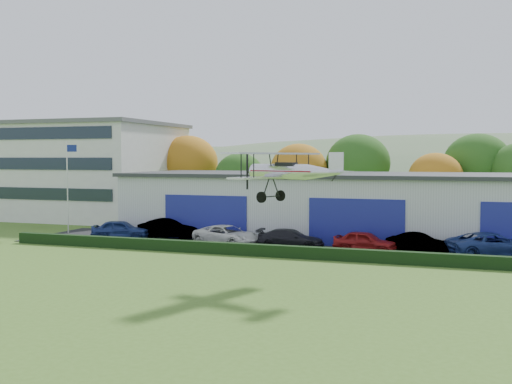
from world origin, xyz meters
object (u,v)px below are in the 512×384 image
(car_1, at_px, (170,228))
(biplane, at_px, (288,170))
(car_3, at_px, (291,239))
(flagpole, at_px, (68,179))
(car_5, at_px, (418,243))
(hangar, at_px, (368,205))
(office_block, at_px, (79,170))
(car_6, at_px, (492,245))
(car_2, at_px, (227,235))
(car_0, at_px, (121,230))
(car_4, at_px, (365,242))

(car_1, bearing_deg, biplane, -140.15)
(car_1, height_order, car_3, car_1)
(flagpole, distance_m, car_5, 29.70)
(hangar, distance_m, car_1, 16.38)
(office_block, bearing_deg, car_6, -18.98)
(car_2, bearing_deg, car_0, 107.63)
(car_2, bearing_deg, car_1, 90.91)
(hangar, relative_size, car_0, 8.89)
(car_1, distance_m, car_5, 19.53)
(car_1, relative_size, car_3, 1.02)
(flagpole, height_order, car_2, flagpole)
(hangar, height_order, office_block, office_block)
(car_6, bearing_deg, hangar, 25.96)
(flagpole, xyz_separation_m, car_4, (25.86, -2.25, -4.00))
(hangar, bearing_deg, car_6, -39.14)
(car_0, distance_m, car_3, 14.23)
(flagpole, xyz_separation_m, car_6, (34.10, -1.52, -3.92))
(car_2, relative_size, car_5, 1.29)
(car_2, distance_m, biplane, 14.41)
(car_2, xyz_separation_m, car_3, (4.90, 0.03, -0.05))
(car_4, distance_m, biplane, 12.51)
(car_0, bearing_deg, biplane, -141.86)
(hangar, xyz_separation_m, car_0, (-18.54, -7.95, -1.83))
(hangar, xyz_separation_m, car_2, (-9.21, -8.34, -1.86))
(car_4, height_order, car_5, car_4)
(car_0, xyz_separation_m, car_6, (27.76, 0.45, 0.03))
(car_5, bearing_deg, car_4, 115.94)
(car_3, distance_m, car_4, 5.29)
(car_5, relative_size, biplane, 0.60)
(car_3, relative_size, biplane, 0.70)
(office_block, bearing_deg, car_0, -45.99)
(car_2, relative_size, car_6, 0.92)
(car_0, height_order, car_5, car_0)
(car_5, bearing_deg, car_0, 104.26)
(car_6, bearing_deg, car_3, 68.51)
(car_1, xyz_separation_m, car_2, (5.78, -2.00, -0.07))
(flagpole, distance_m, car_3, 21.10)
(car_0, height_order, biplane, biplane)
(car_3, bearing_deg, car_5, -87.45)
(car_1, xyz_separation_m, car_3, (10.69, -1.97, -0.11))
(hangar, xyz_separation_m, car_1, (-15.00, -6.33, -1.79))
(car_6, bearing_deg, car_1, 62.34)
(office_block, distance_m, car_6, 44.86)
(car_3, distance_m, car_5, 8.86)
(hangar, height_order, biplane, biplane)
(flagpole, xyz_separation_m, biplane, (23.40, -13.38, 1.16))
(car_4, distance_m, car_5, 3.61)
(biplane, bearing_deg, car_5, 84.23)
(flagpole, distance_m, biplane, 26.98)
(flagpole, bearing_deg, car_2, -8.55)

